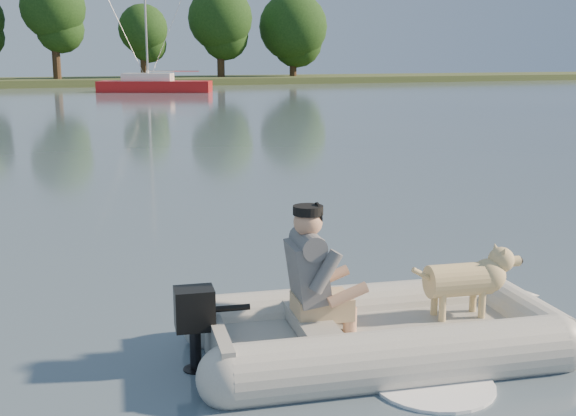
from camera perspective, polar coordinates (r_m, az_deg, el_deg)
name	(u,v)px	position (r m, az deg, el deg)	size (l,w,h in m)	color
water	(310,333)	(6.55, 1.75, -9.82)	(160.00, 160.00, 0.00)	slate
shore_bank	(11,83)	(67.61, -21.04, 9.20)	(160.00, 12.00, 0.70)	#47512D
dinghy	(392,285)	(6.04, 8.19, -6.01)	(4.58, 3.19, 1.36)	#A6A6A1
man	(310,267)	(5.82, 1.76, -4.70)	(0.71, 0.61, 1.05)	slate
dog	(459,286)	(6.36, 13.35, -5.98)	(0.91, 0.32, 0.61)	tan
outboard_motor	(195,333)	(5.76, -7.35, -9.77)	(0.41, 0.28, 0.77)	black
sailboat	(154,85)	(52.73, -10.55, 9.51)	(8.15, 5.36, 10.82)	#B21414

